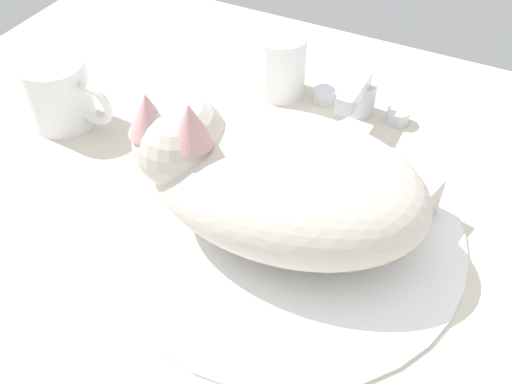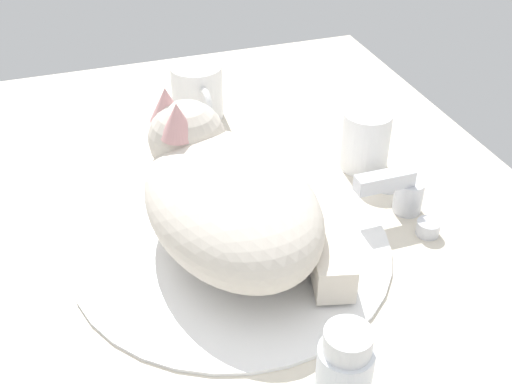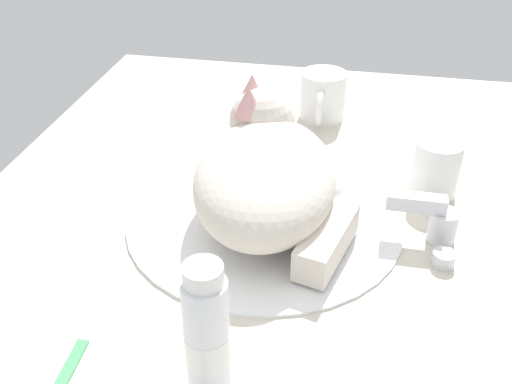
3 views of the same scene
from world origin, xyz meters
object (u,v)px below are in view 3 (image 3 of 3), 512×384
Objects in this scene: cat at (267,171)px; rinse_cup at (436,168)px; coffee_mug at (323,96)px; faucet at (435,222)px; toothpaste_bottle at (210,338)px.

cat reaches higher than rinse_cup.
rinse_cup is at bearing 40.61° from coffee_mug.
cat is at bearing -8.05° from coffee_mug.
rinse_cup is (20.91, 17.93, -0.07)cm from coffee_mug.
cat is (-1.43, -21.86, 4.12)cm from faucet.
faucet is 11.10cm from rinse_cup.
coffee_mug reaches higher than faucet.
coffee_mug is (-31.91, -17.55, 1.52)cm from faucet.
cat reaches higher than faucet.
rinse_cup is at bearing 178.00° from faucet.
toothpaste_bottle is at bearing -3.83° from coffee_mug.
cat is 24.36cm from rinse_cup.
toothpaste_bottle is at bearing -37.32° from faucet.
toothpaste_bottle is (29.74, 0.28, 0.45)cm from cat.
coffee_mug is at bearing 171.95° from cat.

